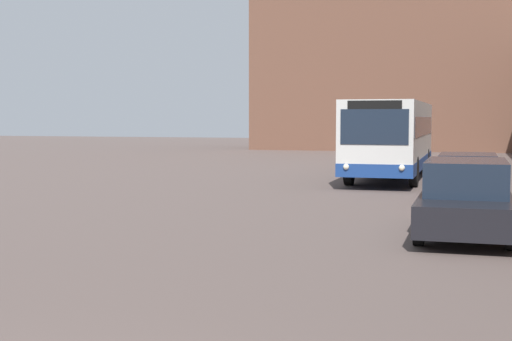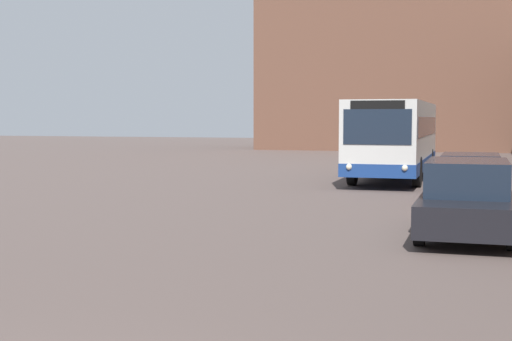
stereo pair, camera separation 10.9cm
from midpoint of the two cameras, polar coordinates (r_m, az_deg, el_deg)
building_backdrop_far at (r=56.21m, az=13.54°, el=8.73°), size 26.00×8.00×13.91m
city_bus at (r=28.80m, az=10.69°, el=2.64°), size 2.56×10.73×3.02m
parked_car_front at (r=15.28m, az=16.23°, el=-2.13°), size 1.85×4.86×1.54m
parked_car_back at (r=21.48m, az=16.42°, el=-0.55°), size 1.83×4.64×1.37m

